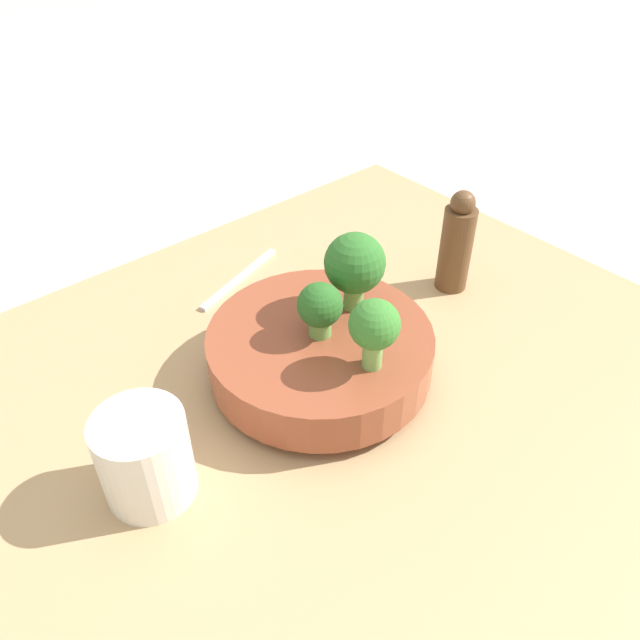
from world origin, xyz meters
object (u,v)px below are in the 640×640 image
object	(u,v)px
bowl	(320,352)
cup	(147,460)
fork	(240,278)
pepper_mill	(456,243)

from	to	relation	value
bowl	cup	size ratio (longest dim) A/B	2.68
fork	cup	bearing A→B (deg)	41.84
fork	pepper_mill	bearing A→B (deg)	136.63
cup	fork	distance (m)	0.37
bowl	fork	bearing A→B (deg)	-100.65
pepper_mill	fork	bearing A→B (deg)	-43.37
bowl	fork	size ratio (longest dim) A/B	1.58
bowl	pepper_mill	xyz separation A→B (m)	(-0.26, -0.02, 0.03)
cup	pepper_mill	size ratio (longest dim) A/B	0.66
cup	bowl	bearing A→B (deg)	-175.44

